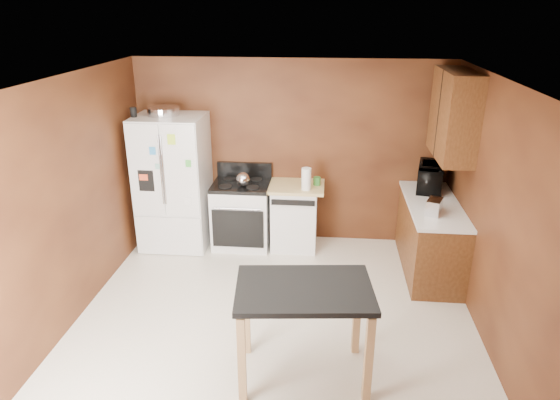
# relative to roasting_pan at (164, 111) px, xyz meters

# --- Properties ---
(floor) EXTENTS (4.50, 4.50, 0.00)m
(floor) POSITION_rel_roasting_pan_xyz_m (1.62, -1.92, -1.85)
(floor) COLOR silver
(floor) RESTS_ON ground
(ceiling) EXTENTS (4.50, 4.50, 0.00)m
(ceiling) POSITION_rel_roasting_pan_xyz_m (1.62, -1.92, 0.65)
(ceiling) COLOR white
(ceiling) RESTS_ON ground
(wall_back) EXTENTS (4.20, 0.00, 4.20)m
(wall_back) POSITION_rel_roasting_pan_xyz_m (1.62, 0.33, -0.60)
(wall_back) COLOR brown
(wall_back) RESTS_ON ground
(wall_front) EXTENTS (4.20, 0.00, 4.20)m
(wall_front) POSITION_rel_roasting_pan_xyz_m (1.62, -4.17, -0.60)
(wall_front) COLOR brown
(wall_front) RESTS_ON ground
(wall_left) EXTENTS (0.00, 4.50, 4.50)m
(wall_left) POSITION_rel_roasting_pan_xyz_m (-0.48, -1.92, -0.60)
(wall_left) COLOR brown
(wall_left) RESTS_ON ground
(wall_right) EXTENTS (0.00, 4.50, 4.50)m
(wall_right) POSITION_rel_roasting_pan_xyz_m (3.72, -1.92, -0.60)
(wall_right) COLOR brown
(wall_right) RESTS_ON ground
(roasting_pan) EXTENTS (0.41, 0.41, 0.10)m
(roasting_pan) POSITION_rel_roasting_pan_xyz_m (0.00, 0.00, 0.00)
(roasting_pan) COLOR silver
(roasting_pan) RESTS_ON refrigerator
(pen_cup) EXTENTS (0.08, 0.08, 0.12)m
(pen_cup) POSITION_rel_roasting_pan_xyz_m (-0.34, -0.15, 0.01)
(pen_cup) COLOR black
(pen_cup) RESTS_ON refrigerator
(kettle) EXTENTS (0.19, 0.19, 0.19)m
(kettle) POSITION_rel_roasting_pan_xyz_m (1.03, -0.11, -0.86)
(kettle) COLOR silver
(kettle) RESTS_ON gas_range
(paper_towel) EXTENTS (0.13, 0.13, 0.29)m
(paper_towel) POSITION_rel_roasting_pan_xyz_m (1.86, -0.13, -0.82)
(paper_towel) COLOR white
(paper_towel) RESTS_ON dishwasher
(green_canister) EXTENTS (0.11, 0.11, 0.11)m
(green_canister) POSITION_rel_roasting_pan_xyz_m (1.99, 0.07, -0.91)
(green_canister) COLOR green
(green_canister) RESTS_ON dishwasher
(toaster) EXTENTS (0.23, 0.28, 0.18)m
(toaster) POSITION_rel_roasting_pan_xyz_m (3.35, -0.81, -0.86)
(toaster) COLOR silver
(toaster) RESTS_ON right_cabinets
(microwave) EXTENTS (0.49, 0.63, 0.31)m
(microwave) POSITION_rel_roasting_pan_xyz_m (3.44, 0.01, -0.80)
(microwave) COLOR black
(microwave) RESTS_ON right_cabinets
(refrigerator) EXTENTS (0.90, 0.80, 1.80)m
(refrigerator) POSITION_rel_roasting_pan_xyz_m (0.07, -0.05, -0.95)
(refrigerator) COLOR white
(refrigerator) RESTS_ON ground
(gas_range) EXTENTS (0.76, 0.68, 1.10)m
(gas_range) POSITION_rel_roasting_pan_xyz_m (0.98, 0.01, -1.39)
(gas_range) COLOR white
(gas_range) RESTS_ON ground
(dishwasher) EXTENTS (0.78, 0.63, 0.89)m
(dishwasher) POSITION_rel_roasting_pan_xyz_m (1.70, 0.03, -1.40)
(dishwasher) COLOR white
(dishwasher) RESTS_ON ground
(right_cabinets) EXTENTS (0.63, 1.58, 2.45)m
(right_cabinets) POSITION_rel_roasting_pan_xyz_m (3.46, -0.44, -0.94)
(right_cabinets) COLOR brown
(right_cabinets) RESTS_ON ground
(island) EXTENTS (1.23, 0.89, 0.91)m
(island) POSITION_rel_roasting_pan_xyz_m (1.96, -2.56, -1.09)
(island) COLOR black
(island) RESTS_ON ground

